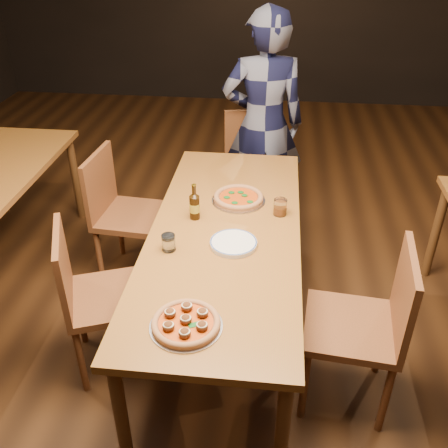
# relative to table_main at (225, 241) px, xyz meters

# --- Properties ---
(ground) EXTENTS (9.00, 9.00, 0.00)m
(ground) POSITION_rel_table_main_xyz_m (0.00, 0.00, -0.68)
(ground) COLOR black
(room_shell) EXTENTS (9.00, 9.00, 9.00)m
(room_shell) POSITION_rel_table_main_xyz_m (0.00, 0.00, 1.18)
(room_shell) COLOR black
(room_shell) RESTS_ON ground
(table_main) EXTENTS (0.80, 2.00, 0.75)m
(table_main) POSITION_rel_table_main_xyz_m (0.00, 0.00, 0.00)
(table_main) COLOR brown
(table_main) RESTS_ON ground
(chair_main_nw) EXTENTS (0.56, 0.56, 0.93)m
(chair_main_nw) POSITION_rel_table_main_xyz_m (-0.59, -0.27, -0.21)
(chair_main_nw) COLOR #573616
(chair_main_nw) RESTS_ON ground
(chair_main_sw) EXTENTS (0.47, 0.47, 0.94)m
(chair_main_sw) POSITION_rel_table_main_xyz_m (-0.69, 0.55, -0.21)
(chair_main_sw) COLOR #573616
(chair_main_sw) RESTS_ON ground
(chair_main_e) EXTENTS (0.49, 0.49, 0.96)m
(chair_main_e) POSITION_rel_table_main_xyz_m (0.66, -0.38, -0.20)
(chair_main_e) COLOR #573616
(chair_main_e) RESTS_ON ground
(chair_end) EXTENTS (0.52, 0.52, 0.94)m
(chair_end) POSITION_rel_table_main_xyz_m (0.10, 1.29, -0.21)
(chair_end) COLOR #573616
(chair_end) RESTS_ON ground
(pizza_meatball) EXTENTS (0.30, 0.30, 0.06)m
(pizza_meatball) POSITION_rel_table_main_xyz_m (-0.08, -0.75, 0.09)
(pizza_meatball) COLOR #B7B7BF
(pizza_meatball) RESTS_ON table_main
(pizza_margherita) EXTENTS (0.32, 0.32, 0.04)m
(pizza_margherita) POSITION_rel_table_main_xyz_m (0.04, 0.33, 0.09)
(pizza_margherita) COLOR #B7B7BF
(pizza_margherita) RESTS_ON table_main
(plate_stack) EXTENTS (0.24, 0.24, 0.02)m
(plate_stack) POSITION_rel_table_main_xyz_m (0.06, -0.14, 0.08)
(plate_stack) COLOR white
(plate_stack) RESTS_ON table_main
(beer_bottle) EXTENTS (0.06, 0.06, 0.21)m
(beer_bottle) POSITION_rel_table_main_xyz_m (-0.18, 0.11, 0.15)
(beer_bottle) COLOR black
(beer_bottle) RESTS_ON table_main
(water_glass) EXTENTS (0.07, 0.07, 0.09)m
(water_glass) POSITION_rel_table_main_xyz_m (-0.26, -0.21, 0.11)
(water_glass) COLOR white
(water_glass) RESTS_ON table_main
(amber_glass) EXTENTS (0.07, 0.07, 0.09)m
(amber_glass) POSITION_rel_table_main_xyz_m (0.29, 0.20, 0.12)
(amber_glass) COLOR #8B420F
(amber_glass) RESTS_ON table_main
(diner) EXTENTS (0.67, 0.50, 1.70)m
(diner) POSITION_rel_table_main_xyz_m (0.14, 1.32, 0.17)
(diner) COLOR black
(diner) RESTS_ON ground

